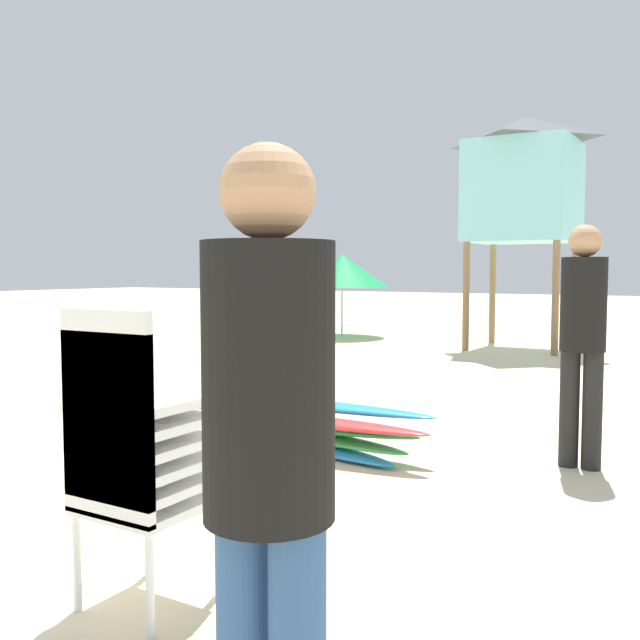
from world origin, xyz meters
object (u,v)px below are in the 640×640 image
stacked_plastic_chairs (130,439)px  beach_umbrella_mid (342,271)px  surfboard_pile (294,424)px  lifeguard_near_center (269,453)px  lifeguard_near_left (583,328)px  lifeguard_tower (524,180)px

stacked_plastic_chairs → beach_umbrella_mid: size_ratio=0.64×
surfboard_pile → lifeguard_near_center: 4.02m
surfboard_pile → beach_umbrella_mid: size_ratio=1.28×
surfboard_pile → lifeguard_near_left: lifeguard_near_left is taller
stacked_plastic_chairs → lifeguard_near_center: 1.41m
stacked_plastic_chairs → lifeguard_near_center: size_ratio=0.74×
lifeguard_near_left → lifeguard_tower: (-2.48, 7.63, 2.06)m
beach_umbrella_mid → lifeguard_near_center: bearing=-61.6°
lifeguard_near_left → surfboard_pile: bearing=-163.4°
stacked_plastic_chairs → surfboard_pile: bearing=108.9°
lifeguard_near_left → lifeguard_near_center: lifeguard_near_left is taller
stacked_plastic_chairs → lifeguard_near_left: lifeguard_near_left is taller
lifeguard_near_center → surfboard_pile: bearing=122.2°
lifeguard_near_center → lifeguard_tower: lifeguard_tower is taller
surfboard_pile → beach_umbrella_mid: (-4.40, 8.70, 1.23)m
lifeguard_tower → surfboard_pile: bearing=-87.3°
surfboard_pile → lifeguard_near_left: (2.09, 0.62, 0.82)m
lifeguard_near_center → stacked_plastic_chairs: bearing=149.7°
lifeguard_near_center → lifeguard_tower: (-2.49, 11.59, 2.07)m
lifeguard_tower → beach_umbrella_mid: size_ratio=2.08×
stacked_plastic_chairs → surfboard_pile: (-0.90, 2.63, -0.54)m
stacked_plastic_chairs → lifeguard_near_left: (1.19, 3.26, 0.28)m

